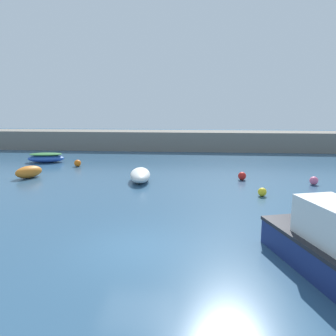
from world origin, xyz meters
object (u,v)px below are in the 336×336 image
at_px(dinghy_near_pier, 29,172).
at_px(mooring_buoy_yellow, 262,192).
at_px(rowboat_with_red_cover, 46,158).
at_px(mooring_buoy_pink, 314,181).
at_px(mooring_buoy_orange, 78,163).
at_px(mooring_buoy_red, 242,176).
at_px(rowboat_blue_near, 140,175).

height_order(dinghy_near_pier, mooring_buoy_yellow, dinghy_near_pier).
relative_size(rowboat_with_red_cover, mooring_buoy_pink, 6.32).
bearing_deg(mooring_buoy_orange, rowboat_with_red_cover, 153.23).
xyz_separation_m(mooring_buoy_red, mooring_buoy_pink, (4.31, -1.01, -0.01)).
bearing_deg(mooring_buoy_pink, mooring_buoy_orange, 164.03).
bearing_deg(mooring_buoy_red, mooring_buoy_yellow, -82.21).
height_order(rowboat_blue_near, mooring_buoy_pink, rowboat_blue_near).
bearing_deg(rowboat_blue_near, rowboat_with_red_cover, -132.83).
xyz_separation_m(rowboat_blue_near, mooring_buoy_yellow, (7.29, -3.07, -0.18)).
relative_size(dinghy_near_pier, rowboat_with_red_cover, 0.65).
bearing_deg(mooring_buoy_orange, mooring_buoy_pink, -15.97).
bearing_deg(mooring_buoy_yellow, rowboat_with_red_cover, 150.13).
distance_m(rowboat_blue_near, mooring_buoy_orange, 7.69).
xyz_separation_m(rowboat_with_red_cover, mooring_buoy_yellow, (16.80, -9.65, -0.18)).
bearing_deg(dinghy_near_pier, mooring_buoy_red, -56.91).
height_order(rowboat_with_red_cover, mooring_buoy_orange, rowboat_with_red_cover).
distance_m(rowboat_with_red_cover, mooring_buoy_yellow, 19.37).
height_order(dinghy_near_pier, mooring_buoy_orange, dinghy_near_pier).
distance_m(rowboat_with_red_cover, mooring_buoy_pink, 21.61).
relative_size(rowboat_with_red_cover, mooring_buoy_red, 6.16).
distance_m(mooring_buoy_yellow, mooring_buoy_pink, 4.81).
xyz_separation_m(dinghy_near_pier, rowboat_blue_near, (7.82, -0.36, -0.00)).
height_order(mooring_buoy_orange, mooring_buoy_pink, mooring_buoy_orange).
distance_m(dinghy_near_pier, rowboat_blue_near, 7.83).
relative_size(rowboat_with_red_cover, mooring_buoy_yellow, 6.98).
height_order(dinghy_near_pier, mooring_buoy_pink, dinghy_near_pier).
relative_size(dinghy_near_pier, mooring_buoy_orange, 3.86).
xyz_separation_m(mooring_buoy_yellow, mooring_buoy_pink, (3.76, 3.00, 0.02)).
bearing_deg(mooring_buoy_orange, dinghy_near_pier, -112.26).
distance_m(rowboat_blue_near, mooring_buoy_yellow, 7.91).
distance_m(rowboat_blue_near, mooring_buoy_pink, 11.06).
bearing_deg(mooring_buoy_yellow, rowboat_blue_near, 157.16).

